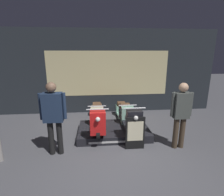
# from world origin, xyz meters

# --- Properties ---
(ground_plane) EXTENTS (30.00, 30.00, 0.00)m
(ground_plane) POSITION_xyz_m (0.00, 0.00, 0.00)
(ground_plane) COLOR #4C4C51
(shop_wall_back) EXTENTS (8.44, 0.09, 3.20)m
(shop_wall_back) POSITION_xyz_m (0.00, 3.67, 1.60)
(shop_wall_back) COLOR #23282D
(shop_wall_back) RESTS_ON ground_plane
(display_platform) EXTENTS (2.02, 1.28, 0.22)m
(display_platform) POSITION_xyz_m (-0.00, 1.59, 0.11)
(display_platform) COLOR black
(display_platform) RESTS_ON ground_plane
(scooter_display_left) EXTENTS (0.55, 1.74, 0.81)m
(scooter_display_left) POSITION_xyz_m (-0.46, 1.55, 0.52)
(scooter_display_left) COLOR black
(scooter_display_left) RESTS_ON display_platform
(scooter_display_right) EXTENTS (0.55, 1.74, 0.81)m
(scooter_display_right) POSITION_xyz_m (0.45, 1.55, 0.52)
(scooter_display_right) COLOR black
(scooter_display_right) RESTS_ON display_platform
(scooter_backrow_0) EXTENTS (0.55, 1.74, 0.81)m
(scooter_backrow_0) POSITION_xyz_m (-0.47, 2.49, 0.31)
(scooter_backrow_0) COLOR black
(scooter_backrow_0) RESTS_ON ground_plane
(scooter_backrow_1) EXTENTS (0.55, 1.74, 0.81)m
(scooter_backrow_1) POSITION_xyz_m (0.46, 2.49, 0.31)
(scooter_backrow_1) COLOR black
(scooter_backrow_1) RESTS_ON ground_plane
(person_left_browsing) EXTENTS (0.59, 0.24, 1.73)m
(person_left_browsing) POSITION_xyz_m (-1.46, 0.72, 1.03)
(person_left_browsing) COLOR black
(person_left_browsing) RESTS_ON ground_plane
(person_right_browsing) EXTENTS (0.53, 0.22, 1.67)m
(person_right_browsing) POSITION_xyz_m (1.55, 0.72, 0.96)
(person_right_browsing) COLOR #473828
(person_right_browsing) RESTS_ON ground_plane
(price_sign_board) EXTENTS (0.47, 0.04, 0.84)m
(price_sign_board) POSITION_xyz_m (0.45, 0.75, 0.43)
(price_sign_board) COLOR black
(price_sign_board) RESTS_ON ground_plane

